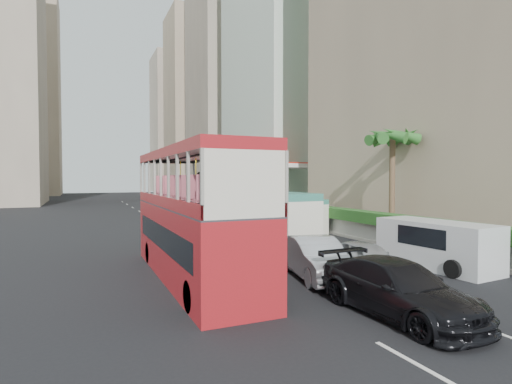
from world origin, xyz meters
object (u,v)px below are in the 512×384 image
car_silver_lane_b (366,273)px  van_asset (224,223)px  car_silver_lane_a (316,278)px  car_black (398,315)px  minibus_near (276,216)px  panel_van_far (220,204)px  panel_van_near (436,245)px  double_decker_bus (193,214)px  shell_station (282,189)px  palm_tree (392,187)px  minibus_far (292,215)px

car_silver_lane_b → van_asset: 19.77m
car_silver_lane_a → car_silver_lane_b: bearing=7.8°
car_black → minibus_near: minibus_near is taller
panel_van_far → panel_van_near: bearing=-77.2°
minibus_near → panel_van_near: bearing=-74.7°
car_silver_lane_b → van_asset: size_ratio=0.73×
double_decker_bus → car_silver_lane_b: bearing=-17.9°
car_silver_lane_a → shell_station: shell_station is taller
car_silver_lane_a → shell_station: 27.73m
car_silver_lane_b → shell_station: shell_station is taller
car_silver_lane_a → car_silver_lane_b: 2.35m
van_asset → panel_van_far: 8.32m
car_silver_lane_a → palm_tree: 11.67m
minibus_far → car_silver_lane_a: bearing=-126.7°
car_black → palm_tree: size_ratio=0.84×
minibus_far → palm_tree: palm_tree is taller
double_decker_bus → car_black: (4.23, -6.63, -2.53)m
car_silver_lane_a → van_asset: size_ratio=0.91×
minibus_far → shell_station: 14.05m
car_silver_lane_b → minibus_far: minibus_far is taller
minibus_far → panel_van_near: minibus_far is taller
palm_tree → van_asset: bearing=115.0°
car_silver_lane_b → panel_van_far: size_ratio=0.71×
minibus_far → panel_van_far: (-0.40, 15.20, -0.13)m
car_silver_lane_a → panel_van_far: panel_van_far is taller
car_silver_lane_b → shell_station: bearing=67.8°
car_silver_lane_b → panel_van_near: (3.50, -0.43, 1.02)m
double_decker_bus → car_silver_lane_a: bearing=-24.8°
palm_tree → panel_van_far: bearing=100.5°
car_silver_lane_a → minibus_near: bearing=84.2°
double_decker_bus → palm_tree: size_ratio=1.72×
panel_van_near → shell_station: 26.31m
palm_tree → car_silver_lane_b: bearing=-138.8°
car_black → minibus_far: size_ratio=0.97×
car_black → panel_van_far: 32.62m
van_asset → double_decker_bus: bearing=-104.4°
car_black → panel_van_near: bearing=32.2°
double_decker_bus → car_black: bearing=-57.5°
double_decker_bus → palm_tree: (13.80, 4.00, 0.85)m
car_black → minibus_far: 17.99m
shell_station → double_decker_bus: bearing=-124.8°
panel_van_near → double_decker_bus: bearing=161.3°
minibus_near → minibus_far: bearing=45.3°
panel_van_near → shell_station: bearing=73.0°
panel_van_near → car_black: bearing=-150.5°
double_decker_bus → van_asset: double_decker_bus is taller
double_decker_bus → shell_station: 28.02m
double_decker_bus → minibus_near: 10.13m
minibus_far → shell_station: bearing=54.1°
car_silver_lane_b → panel_van_near: bearing=-9.0°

